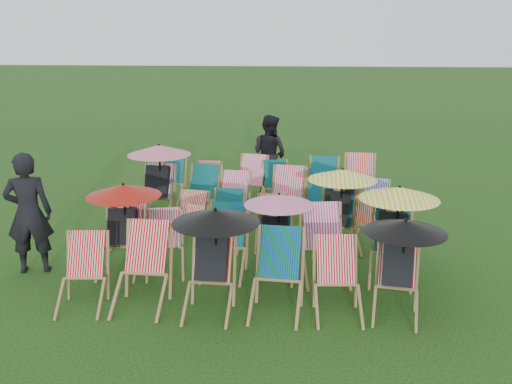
# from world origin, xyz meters

# --- Properties ---
(ground) EXTENTS (100.00, 100.00, 0.00)m
(ground) POSITION_xyz_m (0.00, 0.00, 0.00)
(ground) COLOR black
(ground) RESTS_ON ground
(deckchair_0) EXTENTS (0.67, 0.88, 0.90)m
(deckchair_0) POSITION_xyz_m (-2.03, -2.27, 0.45)
(deckchair_0) COLOR olive
(deckchair_0) RESTS_ON ground
(deckchair_1) EXTENTS (0.71, 0.97, 1.03)m
(deckchair_1) POSITION_xyz_m (-1.27, -2.19, 0.51)
(deckchair_1) COLOR olive
(deckchair_1) RESTS_ON ground
(deckchair_2) EXTENTS (1.11, 1.16, 1.32)m
(deckchair_2) POSITION_xyz_m (-0.35, -2.25, 0.70)
(deckchair_2) COLOR olive
(deckchair_2) RESTS_ON ground
(deckchair_3) EXTENTS (0.74, 0.98, 1.01)m
(deckchair_3) POSITION_xyz_m (0.47, -2.23, 0.50)
(deckchair_3) COLOR olive
(deckchair_3) RESTS_ON ground
(deckchair_4) EXTENTS (0.67, 0.89, 0.92)m
(deckchair_4) POSITION_xyz_m (1.23, -2.24, 0.46)
(deckchair_4) COLOR olive
(deckchair_4) RESTS_ON ground
(deckchair_5) EXTENTS (1.03, 1.09, 1.22)m
(deckchair_5) POSITION_xyz_m (1.99, -2.17, 0.64)
(deckchair_5) COLOR olive
(deckchair_5) RESTS_ON ground
(deckchair_6) EXTENTS (1.10, 1.15, 1.30)m
(deckchair_6) POSITION_xyz_m (-1.87, -1.10, 0.69)
(deckchair_6) COLOR olive
(deckchair_6) RESTS_ON ground
(deckchair_7) EXTENTS (0.73, 0.90, 0.88)m
(deckchair_7) POSITION_xyz_m (-1.23, -1.11, 0.44)
(deckchair_7) COLOR olive
(deckchair_7) RESTS_ON ground
(deckchair_8) EXTENTS (0.69, 0.93, 0.98)m
(deckchair_8) POSITION_xyz_m (-0.33, -1.12, 0.49)
(deckchair_8) COLOR olive
(deckchair_8) RESTS_ON ground
(deckchair_9) EXTENTS (1.01, 1.06, 1.20)m
(deckchair_9) POSITION_xyz_m (0.40, -1.09, 0.63)
(deckchair_9) COLOR olive
(deckchair_9) RESTS_ON ground
(deckchair_10) EXTENTS (0.80, 1.02, 1.02)m
(deckchair_10) POSITION_xyz_m (1.11, -1.15, 0.51)
(deckchair_10) COLOR olive
(deckchair_10) RESTS_ON ground
(deckchair_11) EXTENTS (1.13, 1.20, 1.34)m
(deckchair_11) POSITION_xyz_m (2.08, -1.07, 0.71)
(deckchair_11) COLOR olive
(deckchair_11) RESTS_ON ground
(deckchair_12) EXTENTS (0.61, 0.83, 0.87)m
(deckchair_12) POSITION_xyz_m (-2.07, -0.00, 0.44)
(deckchair_12) COLOR olive
(deckchair_12) RESTS_ON ground
(deckchair_13) EXTENTS (0.71, 0.88, 0.85)m
(deckchair_13) POSITION_xyz_m (-1.11, 0.01, 0.42)
(deckchair_13) COLOR olive
(deckchair_13) RESTS_ON ground
(deckchair_14) EXTENTS (0.66, 0.87, 0.89)m
(deckchair_14) POSITION_xyz_m (-0.47, 0.01, 0.44)
(deckchair_14) COLOR olive
(deckchair_14) RESTS_ON ground
(deckchair_15) EXTENTS (0.55, 0.77, 0.83)m
(deckchair_15) POSITION_xyz_m (0.29, -0.01, 0.41)
(deckchair_15) COLOR olive
(deckchair_15) RESTS_ON ground
(deckchair_16) EXTENTS (1.11, 1.19, 1.32)m
(deckchair_16) POSITION_xyz_m (1.35, 0.03, 0.70)
(deckchair_16) COLOR olive
(deckchair_16) RESTS_ON ground
(deckchair_17) EXTENTS (0.71, 0.89, 0.88)m
(deckchair_17) POSITION_xyz_m (1.92, 0.11, 0.44)
(deckchair_17) COLOR olive
(deckchair_17) RESTS_ON ground
(deckchair_18) EXTENTS (1.19, 1.24, 1.41)m
(deckchair_18) POSITION_xyz_m (-1.95, 1.33, 0.74)
(deckchair_18) COLOR olive
(deckchair_18) RESTS_ON ground
(deckchair_19) EXTENTS (0.79, 1.01, 1.00)m
(deckchair_19) POSITION_xyz_m (-1.11, 1.26, 0.50)
(deckchair_19) COLOR olive
(deckchair_19) RESTS_ON ground
(deckchair_20) EXTENTS (0.69, 0.90, 0.92)m
(deckchair_20) POSITION_xyz_m (-0.50, 1.17, 0.46)
(deckchair_20) COLOR olive
(deckchair_20) RESTS_ON ground
(deckchair_21) EXTENTS (0.79, 1.02, 1.03)m
(deckchair_21) POSITION_xyz_m (0.49, 1.15, 0.51)
(deckchair_21) COLOR olive
(deckchair_21) RESTS_ON ground
(deckchair_22) EXTENTS (0.70, 0.94, 0.97)m
(deckchair_22) POSITION_xyz_m (1.13, 1.19, 0.49)
(deckchair_22) COLOR olive
(deckchair_22) RESTS_ON ground
(deckchair_23) EXTENTS (0.67, 0.85, 0.84)m
(deckchair_23) POSITION_xyz_m (2.09, 1.12, 0.42)
(deckchair_23) COLOR olive
(deckchair_23) RESTS_ON ground
(deckchair_24) EXTENTS (0.71, 0.94, 0.97)m
(deckchair_24) POSITION_xyz_m (-1.98, 2.40, 0.49)
(deckchair_24) COLOR olive
(deckchair_24) RESTS_ON ground
(deckchair_25) EXTENTS (0.57, 0.79, 0.85)m
(deckchair_25) POSITION_xyz_m (-1.15, 2.27, 0.42)
(deckchair_25) COLOR olive
(deckchair_25) RESTS_ON ground
(deckchair_26) EXTENTS (0.82, 1.01, 0.98)m
(deckchair_26) POSITION_xyz_m (-0.30, 2.37, 0.49)
(deckchair_26) COLOR olive
(deckchair_26) RESTS_ON ground
(deckchair_27) EXTENTS (0.72, 0.91, 0.89)m
(deckchair_27) POSITION_xyz_m (0.28, 2.31, 0.44)
(deckchair_27) COLOR olive
(deckchair_27) RESTS_ON ground
(deckchair_28) EXTENTS (0.80, 1.00, 0.98)m
(deckchair_28) POSITION_xyz_m (1.16, 2.27, 0.49)
(deckchair_28) COLOR olive
(deckchair_28) RESTS_ON ground
(deckchair_29) EXTENTS (0.74, 0.99, 1.03)m
(deckchair_29) POSITION_xyz_m (1.95, 2.41, 0.51)
(deckchair_29) COLOR olive
(deckchair_29) RESTS_ON ground
(person_left) EXTENTS (0.75, 0.59, 1.81)m
(person_left) POSITION_xyz_m (-3.19, -1.25, 0.91)
(person_left) COLOR black
(person_left) RESTS_ON ground
(person_rear) EXTENTS (1.06, 1.01, 1.72)m
(person_rear) POSITION_xyz_m (0.06, 3.38, 0.86)
(person_rear) COLOR black
(person_rear) RESTS_ON ground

